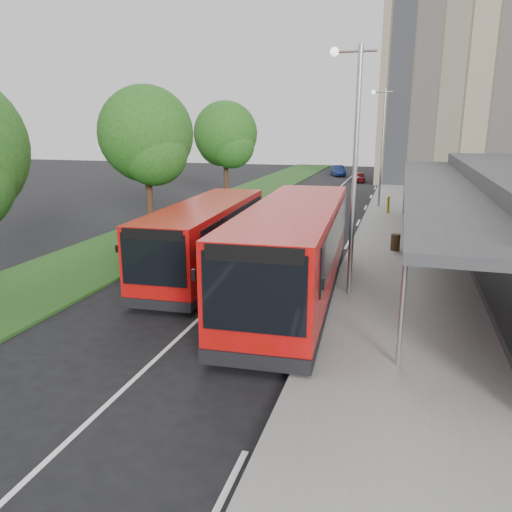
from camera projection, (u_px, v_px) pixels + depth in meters
The scene contains 16 objects.
ground at pixel (214, 305), 16.47m from camera, with size 120.00×120.00×0.00m, color black.
pavement at pixel (404, 213), 33.40m from camera, with size 5.00×80.00×0.15m, color gray.
grass_verge at pixel (222, 205), 36.92m from camera, with size 5.00×80.00×0.10m, color #184115.
lane_centre_line at pixel (302, 223), 30.39m from camera, with size 0.12×70.00×0.01m, color silver.
kerb_dashes at pixel (362, 214), 33.22m from camera, with size 0.12×56.00×0.01m.
office_block at pixel (496, 92), 49.40m from camera, with size 22.00×12.00×18.00m, color gray.
tree_mid at pixel (147, 140), 25.50m from camera, with size 4.83×4.83×7.76m.
tree_far at pixel (226, 138), 36.68m from camera, with size 4.68×4.68×7.52m.
lamp_post_near at pixel (353, 159), 16.01m from camera, with size 1.44×0.28×8.00m.
lamp_post_far at pixel (381, 141), 34.58m from camera, with size 1.44×0.28×8.00m.
bus_main at pixel (293, 252), 16.61m from camera, with size 3.50×11.53×3.23m.
bus_second at pixel (206, 238), 19.75m from camera, with size 3.02×9.96×2.79m.
litter_bin at pixel (395, 242), 22.99m from camera, with size 0.43×0.43×0.77m, color #3D2B19.
bollard at pixel (388, 205), 32.85m from camera, with size 0.17×0.17×1.07m, color #FFF00D.
car_near at pixel (359, 177), 52.21m from camera, with size 1.23×3.07×1.05m, color #5B0D0F.
car_far at pixel (338, 171), 58.67m from camera, with size 1.28×3.68×1.21m, color navy.
Camera 1 is at (5.68, -14.50, 5.75)m, focal length 35.00 mm.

